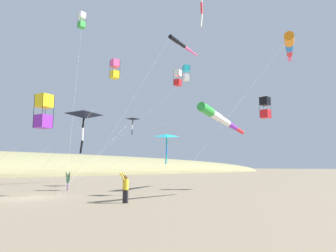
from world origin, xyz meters
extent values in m
plane|color=gray|center=(0.00, 0.00, 0.00)|extent=(600.00, 600.00, 0.00)
cube|color=#232328|center=(6.76, 3.02, 0.36)|extent=(0.32, 0.27, 0.73)
cylinder|color=gold|center=(6.76, 3.02, 1.03)|extent=(0.45, 0.45, 0.60)
sphere|color=brown|center=(6.76, 3.02, 1.45)|extent=(0.23, 0.23, 0.23)
cylinder|color=gold|center=(6.71, 2.82, 1.49)|extent=(0.36, 0.26, 0.46)
cylinder|color=gold|center=(6.56, 3.08, 1.49)|extent=(0.36, 0.26, 0.46)
cube|color=#8E6B9E|center=(-4.32, 4.69, 0.33)|extent=(0.29, 0.25, 0.67)
cylinder|color=#3D7F51|center=(-4.32, 4.69, 0.94)|extent=(0.42, 0.42, 0.55)
sphere|color=tan|center=(-4.32, 4.69, 1.32)|extent=(0.21, 0.21, 0.21)
cylinder|color=#3D7F51|center=(-4.13, 4.74, 1.36)|extent=(0.33, 0.24, 0.42)
cylinder|color=#3D7F51|center=(-4.28, 4.50, 1.36)|extent=(0.33, 0.24, 0.42)
cube|color=white|center=(2.30, 11.72, 10.56)|extent=(0.69, 0.69, 0.56)
cube|color=red|center=(2.30, 11.72, 9.67)|extent=(0.69, 0.69, 0.56)
cylinder|color=black|center=(1.96, 11.91, 10.12)|extent=(0.02, 0.02, 1.46)
cylinder|color=black|center=(2.11, 11.37, 10.12)|extent=(0.02, 0.02, 1.46)
cylinder|color=black|center=(2.49, 12.07, 10.12)|extent=(0.02, 0.02, 1.46)
cylinder|color=black|center=(2.65, 11.53, 10.12)|extent=(0.02, 0.02, 1.46)
cylinder|color=white|center=(-1.40, 7.57, 4.69)|extent=(7.41, 8.30, 9.39)
cube|color=#1EB7C6|center=(-1.90, 17.35, 13.37)|extent=(0.94, 0.94, 0.69)
cube|color=white|center=(-1.90, 17.35, 12.27)|extent=(0.94, 0.94, 0.69)
cylinder|color=black|center=(-2.02, 17.82, 12.82)|extent=(0.02, 0.02, 1.79)
cylinder|color=black|center=(-2.37, 17.23, 12.82)|extent=(0.02, 0.02, 1.79)
cylinder|color=black|center=(-1.43, 17.48, 12.82)|extent=(0.02, 0.02, 1.79)
cylinder|color=black|center=(-1.77, 16.88, 12.82)|extent=(0.02, 0.02, 1.79)
cylinder|color=white|center=(-3.66, 10.83, 5.96)|extent=(3.54, 13.06, 11.93)
cube|color=white|center=(-6.14, 6.25, 17.48)|extent=(0.63, 0.63, 0.62)
cube|color=green|center=(-6.14, 6.25, 16.49)|extent=(0.63, 0.63, 0.62)
cylinder|color=black|center=(-6.45, 6.56, 16.98)|extent=(0.02, 0.02, 1.62)
cylinder|color=black|center=(-6.44, 5.94, 16.98)|extent=(0.02, 0.02, 1.62)
cylinder|color=black|center=(-5.83, 6.57, 16.98)|extent=(0.02, 0.02, 1.62)
cylinder|color=black|center=(-5.82, 5.95, 16.98)|extent=(0.02, 0.02, 1.62)
cylinder|color=white|center=(-2.85, 4.29, 8.09)|extent=(6.58, 3.93, 16.17)
cylinder|color=orange|center=(9.35, 19.56, 13.94)|extent=(1.60, 2.14, 0.96)
cylinder|color=blue|center=(8.57, 21.31, 14.01)|extent=(1.45, 2.07, 0.80)
cylinder|color=red|center=(7.79, 23.06, 14.09)|extent=(1.30, 2.00, 0.64)
cylinder|color=#EF4C93|center=(7.01, 24.81, 14.16)|extent=(1.15, 1.93, 0.47)
cylinder|color=white|center=(8.59, 11.98, 6.84)|extent=(2.31, 13.42, 13.68)
pyramid|color=black|center=(1.28, 3.12, 5.93)|extent=(1.96, 2.36, 0.86)
cylinder|color=black|center=(1.23, 3.14, 5.83)|extent=(1.49, 0.64, 0.92)
cylinder|color=black|center=(1.22, 3.11, 5.27)|extent=(0.21, 0.25, 0.92)
cylinder|color=white|center=(1.19, 3.09, 4.36)|extent=(0.22, 0.22, 0.92)
cylinder|color=black|center=(1.14, 3.06, 3.44)|extent=(0.29, 0.27, 0.93)
cylinder|color=white|center=(0.15, 0.55, 2.88)|extent=(2.17, 5.19, 5.76)
cylinder|color=black|center=(-4.47, 17.88, 17.95)|extent=(0.95, 1.86, 0.57)
cylinder|color=black|center=(-4.90, 19.60, 17.92)|extent=(0.85, 1.84, 0.47)
cylinder|color=#EF4C93|center=(-5.33, 21.33, 17.89)|extent=(0.76, 1.81, 0.37)
cylinder|color=#EF4C93|center=(-5.75, 23.05, 17.86)|extent=(0.66, 1.78, 0.27)
cylinder|color=white|center=(-3.32, 10.82, 8.92)|extent=(1.90, 12.40, 17.84)
cylinder|color=red|center=(11.05, 4.84, 10.67)|extent=(0.20, 0.19, 0.73)
cylinder|color=white|center=(11.07, 4.78, 9.95)|extent=(0.15, 0.21, 0.73)
cylinder|color=white|center=(6.73, 1.55, 5.89)|extent=(8.73, 6.53, 11.77)
pyramid|color=#1EB7C6|center=(5.01, 7.82, 4.33)|extent=(1.65, 1.72, 0.37)
cylinder|color=black|center=(5.00, 7.83, 4.24)|extent=(1.00, 0.82, 0.30)
cylinder|color=#1EB7C6|center=(5.03, 7.80, 3.85)|extent=(0.22, 0.20, 0.66)
cylinder|color=blue|center=(5.09, 7.75, 3.20)|extent=(0.17, 0.18, 0.66)
cylinder|color=#1EB7C6|center=(5.09, 7.71, 2.55)|extent=(0.17, 0.18, 0.66)
cylinder|color=white|center=(0.46, 5.87, 2.10)|extent=(9.08, 3.94, 4.20)
cube|color=#EF4C93|center=(5.55, 2.88, 8.48)|extent=(0.52, 0.52, 0.46)
cube|color=yellow|center=(5.55, 2.88, 7.74)|extent=(0.52, 0.52, 0.46)
cylinder|color=black|center=(5.35, 3.14, 8.11)|extent=(0.02, 0.02, 1.21)
cylinder|color=black|center=(5.29, 2.68, 8.11)|extent=(0.02, 0.02, 1.21)
cylinder|color=black|center=(5.81, 3.08, 8.11)|extent=(0.02, 0.02, 1.21)
cylinder|color=black|center=(5.75, 2.62, 8.11)|extent=(0.02, 0.02, 1.21)
cylinder|color=white|center=(2.54, 1.66, 3.76)|extent=(6.03, 2.46, 7.51)
cube|color=yellow|center=(8.68, -2.49, 4.73)|extent=(0.67, 0.67, 0.54)
cube|color=purple|center=(8.68, -2.49, 3.87)|extent=(0.67, 0.67, 0.54)
cylinder|color=black|center=(8.35, -2.31, 4.30)|extent=(0.02, 0.02, 1.40)
cylinder|color=black|center=(8.50, -2.83, 4.30)|extent=(0.02, 0.02, 1.40)
cylinder|color=black|center=(8.86, -2.16, 4.30)|extent=(0.02, 0.02, 1.40)
cylinder|color=black|center=(9.02, -2.67, 4.30)|extent=(0.02, 0.02, 1.40)
cylinder|color=green|center=(9.33, 7.16, 5.56)|extent=(0.80, 1.41, 0.78)
cylinder|color=white|center=(9.12, 8.37, 5.35)|extent=(0.72, 1.38, 0.70)
cylinder|color=white|center=(8.91, 9.58, 5.14)|extent=(0.64, 1.35, 0.62)
cylinder|color=purple|center=(8.70, 10.80, 4.94)|extent=(0.56, 1.33, 0.54)
cylinder|color=red|center=(8.49, 12.01, 4.73)|extent=(0.48, 1.30, 0.47)
cylinder|color=white|center=(5.27, 1.74, 2.76)|extent=(8.34, 9.63, 5.52)
pyramid|color=black|center=(-4.63, 11.85, 7.20)|extent=(1.32, 1.46, 0.44)
cylinder|color=black|center=(-4.65, 11.86, 7.13)|extent=(0.88, 0.57, 0.45)
cylinder|color=black|center=(-4.67, 11.83, 6.80)|extent=(0.14, 0.18, 0.56)
cylinder|color=white|center=(-4.68, 11.78, 6.24)|extent=(0.09, 0.11, 0.56)
cylinder|color=black|center=(-4.70, 11.80, 5.69)|extent=(0.18, 0.18, 0.56)
cylinder|color=white|center=(-2.22, 6.82, 3.55)|extent=(4.88, 10.10, 7.09)
cube|color=black|center=(7.20, 18.45, 8.16)|extent=(0.78, 0.78, 0.76)
cube|color=red|center=(7.20, 18.45, 6.94)|extent=(0.78, 0.78, 0.76)
cylinder|color=black|center=(6.81, 18.83, 7.55)|extent=(0.02, 0.02, 1.98)
cylinder|color=black|center=(6.83, 18.07, 7.55)|extent=(0.02, 0.02, 1.98)
cylinder|color=black|center=(7.57, 18.84, 7.55)|extent=(0.02, 0.02, 1.98)
cylinder|color=black|center=(7.59, 18.08, 7.55)|extent=(0.02, 0.02, 1.98)
cylinder|color=white|center=(2.41, 12.33, 3.28)|extent=(9.60, 12.26, 6.56)
camera|label=1|loc=(20.96, -6.99, 2.04)|focal=31.82mm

